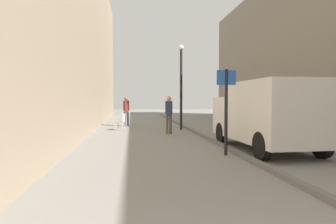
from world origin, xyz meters
The scene contains 9 objects.
ground_plane centered at (0.00, 12.00, 0.00)m, with size 80.00×80.00×0.00m, color gray.
building_facade_left centered at (-4.80, 12.00, 5.40)m, with size 2.39×40.00×10.79m, color gray.
kerb_strip centered at (1.58, 12.00, 0.06)m, with size 0.16×40.00×0.12m, color #615F5B.
pedestrian_main_foreground centered at (0.19, 13.56, 1.08)m, with size 0.36×0.25×1.87m.
pedestrian_mid_block centered at (-1.97, 18.08, 1.08)m, with size 0.37×0.25×1.88m.
delivery_van centered at (2.81, 8.44, 1.22)m, with size 2.21×4.91×2.27m.
street_sign_post centered at (1.20, 7.70, 1.55)m, with size 0.60×0.10×2.60m.
lamp_post centered at (1.15, 15.63, 2.72)m, with size 0.28×0.28×4.76m.
cafe_chair_near_window centered at (-2.18, 15.57, 0.55)m, with size 0.55×0.55×0.94m.
Camera 1 is at (-1.63, -1.05, 1.68)m, focal length 32.01 mm.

